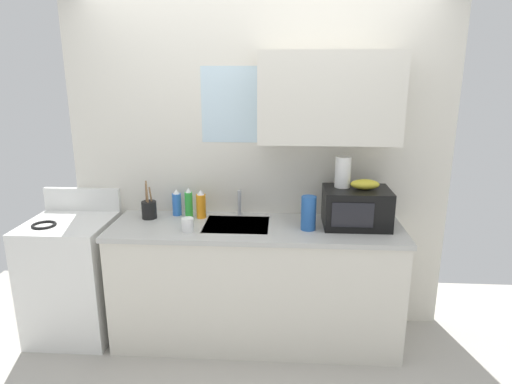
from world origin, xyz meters
TOP-DOWN VIEW (x-y plane):
  - kitchen_wall_assembly at (0.10, 0.31)m, footprint 2.85×0.42m
  - counter_unit at (-0.00, 0.00)m, footprint 2.08×0.63m
  - sink_faucet at (-0.14, 0.24)m, footprint 0.03×0.03m
  - stove_range at (-1.39, 0.00)m, footprint 0.60×0.60m
  - microwave at (0.71, 0.05)m, footprint 0.46×0.35m
  - banana_bunch at (0.76, 0.05)m, footprint 0.20×0.11m
  - paper_towel_roll at (0.61, 0.10)m, footprint 0.11×0.11m
  - dish_soap_bottle_orange at (-0.42, 0.16)m, footprint 0.07×0.07m
  - dish_soap_bottle_green at (-0.51, 0.15)m, footprint 0.06×0.06m
  - dish_soap_bottle_blue at (-0.62, 0.21)m, footprint 0.07×0.07m
  - cereal_canister at (0.37, -0.05)m, footprint 0.10×0.10m
  - mug_white at (-0.46, -0.14)m, footprint 0.08×0.08m
  - utensil_crock at (-0.81, 0.12)m, footprint 0.11×0.11m

SIDE VIEW (x-z plane):
  - stove_range at x=-1.39m, z-range -0.08..1.00m
  - counter_unit at x=0.00m, z-range 0.01..0.91m
  - mug_white at x=-0.46m, z-range 0.90..0.99m
  - utensil_crock at x=-0.81m, z-range 0.82..1.12m
  - dish_soap_bottle_blue at x=-0.62m, z-range 0.89..1.10m
  - sink_faucet at x=-0.14m, z-range 0.90..1.09m
  - dish_soap_bottle_orange at x=-0.42m, z-range 0.89..1.11m
  - dish_soap_bottle_green at x=-0.51m, z-range 0.89..1.13m
  - cereal_canister at x=0.37m, z-range 0.90..1.14m
  - microwave at x=0.71m, z-range 0.90..1.17m
  - banana_bunch at x=0.76m, z-range 1.17..1.24m
  - paper_towel_roll at x=0.61m, z-range 1.17..1.39m
  - kitchen_wall_assembly at x=0.10m, z-range 0.12..2.62m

